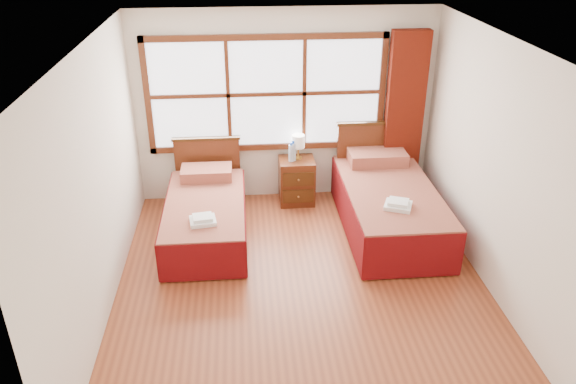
{
  "coord_description": "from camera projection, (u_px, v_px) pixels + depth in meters",
  "views": [
    {
      "loc": [
        -0.58,
        -4.94,
        3.68
      ],
      "look_at": [
        -0.1,
        0.7,
        0.81
      ],
      "focal_mm": 35.0,
      "sensor_mm": 36.0,
      "label": 1
    }
  ],
  "objects": [
    {
      "name": "lamp",
      "position": [
        298.0,
        142.0,
        7.54
      ],
      "size": [
        0.17,
        0.17,
        0.34
      ],
      "color": "gold",
      "rests_on": "nightstand"
    },
    {
      "name": "wall_back",
      "position": [
        285.0,
        107.0,
        7.51
      ],
      "size": [
        4.0,
        0.0,
        4.0
      ],
      "primitive_type": "plane",
      "rotation": [
        1.57,
        0.0,
        0.0
      ],
      "color": "silver",
      "rests_on": "floor"
    },
    {
      "name": "towels_left",
      "position": [
        203.0,
        220.0,
        6.33
      ],
      "size": [
        0.32,
        0.29,
        0.09
      ],
      "rotation": [
        0.0,
        0.0,
        0.15
      ],
      "color": "white",
      "rests_on": "bed_left"
    },
    {
      "name": "ceiling",
      "position": [
        306.0,
        46.0,
        4.93
      ],
      "size": [
        4.5,
        4.5,
        0.0
      ],
      "primitive_type": "plane",
      "rotation": [
        3.14,
        0.0,
        0.0
      ],
      "color": "white",
      "rests_on": "wall_back"
    },
    {
      "name": "towels_right",
      "position": [
        398.0,
        204.0,
        6.48
      ],
      "size": [
        0.38,
        0.36,
        0.09
      ],
      "rotation": [
        0.0,
        0.0,
        -0.39
      ],
      "color": "white",
      "rests_on": "bed_right"
    },
    {
      "name": "floor",
      "position": [
        302.0,
        287.0,
        6.1
      ],
      "size": [
        4.5,
        4.5,
        0.0
      ],
      "primitive_type": "plane",
      "color": "brown",
      "rests_on": "ground"
    },
    {
      "name": "wall_right",
      "position": [
        500.0,
        172.0,
        5.67
      ],
      "size": [
        0.0,
        4.5,
        4.5
      ],
      "primitive_type": "plane",
      "rotation": [
        1.57,
        0.0,
        -1.57
      ],
      "color": "silver",
      "rests_on": "floor"
    },
    {
      "name": "bottle_near",
      "position": [
        291.0,
        153.0,
        7.51
      ],
      "size": [
        0.07,
        0.07,
        0.26
      ],
      "color": "#A8C0D8",
      "rests_on": "nightstand"
    },
    {
      "name": "curtain",
      "position": [
        404.0,
        116.0,
        7.57
      ],
      "size": [
        0.5,
        0.16,
        2.3
      ],
      "primitive_type": "cube",
      "color": "#5C1509",
      "rests_on": "wall_back"
    },
    {
      "name": "wall_left",
      "position": [
        96.0,
        187.0,
        5.36
      ],
      "size": [
        0.0,
        4.5,
        4.5
      ],
      "primitive_type": "plane",
      "rotation": [
        1.57,
        0.0,
        1.57
      ],
      "color": "silver",
      "rests_on": "floor"
    },
    {
      "name": "bed_left",
      "position": [
        206.0,
        214.0,
        6.95
      ],
      "size": [
        0.98,
        2.0,
        0.94
      ],
      "color": "#3E230C",
      "rests_on": "floor"
    },
    {
      "name": "window",
      "position": [
        266.0,
        94.0,
        7.37
      ],
      "size": [
        3.16,
        0.06,
        1.56
      ],
      "color": "white",
      "rests_on": "wall_back"
    },
    {
      "name": "nightstand",
      "position": [
        297.0,
        181.0,
        7.74
      ],
      "size": [
        0.48,
        0.47,
        0.64
      ],
      "color": "#532512",
      "rests_on": "floor"
    },
    {
      "name": "bottle_far",
      "position": [
        293.0,
        152.0,
        7.53
      ],
      "size": [
        0.07,
        0.07,
        0.28
      ],
      "color": "#A8C0D8",
      "rests_on": "nightstand"
    },
    {
      "name": "bed_right",
      "position": [
        388.0,
        204.0,
        7.11
      ],
      "size": [
        1.12,
        2.18,
        1.1
      ],
      "color": "#3E230C",
      "rests_on": "floor"
    }
  ]
}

